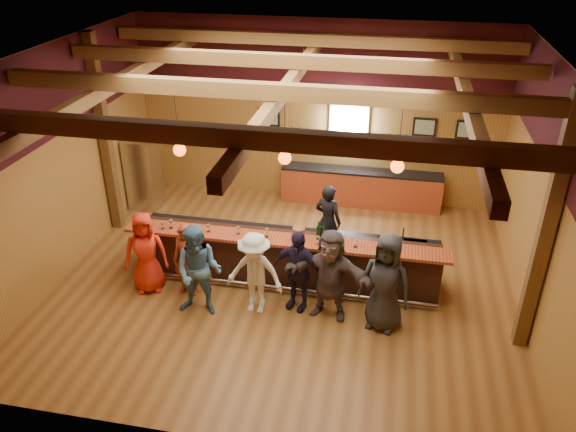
{
  "coord_description": "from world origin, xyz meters",
  "views": [
    {
      "loc": [
        1.86,
        -9.19,
        6.59
      ],
      "look_at": [
        0.0,
        0.3,
        1.35
      ],
      "focal_mm": 35.0,
      "sensor_mm": 36.0,
      "label": 1
    }
  ],
  "objects_px": {
    "bar_counter": "(287,256)",
    "bottle_a": "(322,232)",
    "stainless_fridge": "(144,173)",
    "bartender": "(328,221)",
    "customer_redvest": "(187,260)",
    "ice_bucket": "(299,234)",
    "customer_navy": "(297,270)",
    "customer_white": "(255,274)",
    "back_bar_cabinet": "(361,188)",
    "customer_denim": "(199,271)",
    "customer_dark": "(385,282)",
    "customer_brown": "(330,274)",
    "customer_orange": "(146,252)"
  },
  "relations": [
    {
      "from": "customer_navy",
      "to": "customer_denim",
      "type": "bearing_deg",
      "value": -146.84
    },
    {
      "from": "customer_orange",
      "to": "customer_redvest",
      "type": "xyz_separation_m",
      "value": [
        0.82,
        0.02,
        -0.09
      ]
    },
    {
      "from": "customer_navy",
      "to": "customer_brown",
      "type": "xyz_separation_m",
      "value": [
        0.62,
        -0.12,
        0.07
      ]
    },
    {
      "from": "customer_orange",
      "to": "bar_counter",
      "type": "bearing_deg",
      "value": -0.44
    },
    {
      "from": "customer_redvest",
      "to": "ice_bucket",
      "type": "height_order",
      "value": "customer_redvest"
    },
    {
      "from": "customer_white",
      "to": "bartender",
      "type": "relative_size",
      "value": 0.98
    },
    {
      "from": "stainless_fridge",
      "to": "customer_white",
      "type": "height_order",
      "value": "stainless_fridge"
    },
    {
      "from": "stainless_fridge",
      "to": "bartender",
      "type": "xyz_separation_m",
      "value": [
        4.79,
        -1.42,
        -0.06
      ]
    },
    {
      "from": "bar_counter",
      "to": "stainless_fridge",
      "type": "xyz_separation_m",
      "value": [
        -4.12,
        2.45,
        0.38
      ]
    },
    {
      "from": "customer_redvest",
      "to": "bartender",
      "type": "relative_size",
      "value": 0.9
    },
    {
      "from": "stainless_fridge",
      "to": "ice_bucket",
      "type": "xyz_separation_m",
      "value": [
        4.4,
        -2.75,
        0.34
      ]
    },
    {
      "from": "customer_dark",
      "to": "bartender",
      "type": "distance_m",
      "value": 2.54
    },
    {
      "from": "stainless_fridge",
      "to": "customer_denim",
      "type": "distance_m",
      "value": 4.75
    },
    {
      "from": "stainless_fridge",
      "to": "customer_brown",
      "type": "relative_size",
      "value": 1.01
    },
    {
      "from": "customer_orange",
      "to": "bottle_a",
      "type": "relative_size",
      "value": 4.85
    },
    {
      "from": "customer_white",
      "to": "bottle_a",
      "type": "distance_m",
      "value": 1.53
    },
    {
      "from": "customer_white",
      "to": "bar_counter",
      "type": "bearing_deg",
      "value": 78.45
    },
    {
      "from": "customer_navy",
      "to": "customer_dark",
      "type": "xyz_separation_m",
      "value": [
        1.6,
        -0.25,
        0.12
      ]
    },
    {
      "from": "ice_bucket",
      "to": "customer_orange",
      "type": "bearing_deg",
      "value": -168.24
    },
    {
      "from": "back_bar_cabinet",
      "to": "stainless_fridge",
      "type": "height_order",
      "value": "stainless_fridge"
    },
    {
      "from": "customer_brown",
      "to": "customer_dark",
      "type": "height_order",
      "value": "customer_dark"
    },
    {
      "from": "customer_white",
      "to": "customer_brown",
      "type": "xyz_separation_m",
      "value": [
        1.35,
        0.14,
        0.07
      ]
    },
    {
      "from": "bar_counter",
      "to": "bottle_a",
      "type": "height_order",
      "value": "bottle_a"
    },
    {
      "from": "back_bar_cabinet",
      "to": "customer_white",
      "type": "relative_size",
      "value": 2.43
    },
    {
      "from": "back_bar_cabinet",
      "to": "customer_denim",
      "type": "bearing_deg",
      "value": -116.98
    },
    {
      "from": "customer_navy",
      "to": "bartender",
      "type": "distance_m",
      "value": 1.96
    },
    {
      "from": "bar_counter",
      "to": "customer_brown",
      "type": "distance_m",
      "value": 1.47
    },
    {
      "from": "stainless_fridge",
      "to": "customer_dark",
      "type": "bearing_deg",
      "value": -30.64
    },
    {
      "from": "bartender",
      "to": "ice_bucket",
      "type": "height_order",
      "value": "bartender"
    },
    {
      "from": "customer_white",
      "to": "customer_navy",
      "type": "xyz_separation_m",
      "value": [
        0.74,
        0.26,
        -0.01
      ]
    },
    {
      "from": "customer_orange",
      "to": "customer_denim",
      "type": "xyz_separation_m",
      "value": [
        1.25,
        -0.51,
        0.07
      ]
    },
    {
      "from": "bar_counter",
      "to": "stainless_fridge",
      "type": "relative_size",
      "value": 3.5
    },
    {
      "from": "back_bar_cabinet",
      "to": "bartender",
      "type": "bearing_deg",
      "value": -101.31
    },
    {
      "from": "customer_redvest",
      "to": "ice_bucket",
      "type": "relative_size",
      "value": 5.98
    },
    {
      "from": "bar_counter",
      "to": "customer_redvest",
      "type": "xyz_separation_m",
      "value": [
        -1.78,
        -0.88,
        0.23
      ]
    },
    {
      "from": "stainless_fridge",
      "to": "bartender",
      "type": "relative_size",
      "value": 1.08
    },
    {
      "from": "bar_counter",
      "to": "bottle_a",
      "type": "relative_size",
      "value": 18.22
    },
    {
      "from": "bartender",
      "to": "customer_brown",
      "type": "bearing_deg",
      "value": 119.54
    },
    {
      "from": "stainless_fridge",
      "to": "customer_navy",
      "type": "height_order",
      "value": "stainless_fridge"
    },
    {
      "from": "customer_brown",
      "to": "customer_denim",
      "type": "bearing_deg",
      "value": -161.62
    },
    {
      "from": "customer_white",
      "to": "bottle_a",
      "type": "xyz_separation_m",
      "value": [
        1.08,
        0.99,
        0.42
      ]
    },
    {
      "from": "bar_counter",
      "to": "bartender",
      "type": "relative_size",
      "value": 3.77
    },
    {
      "from": "customer_navy",
      "to": "back_bar_cabinet",
      "type": "bearing_deg",
      "value": 96.4
    },
    {
      "from": "customer_navy",
      "to": "ice_bucket",
      "type": "relative_size",
      "value": 6.48
    },
    {
      "from": "customer_denim",
      "to": "bottle_a",
      "type": "relative_size",
      "value": 5.24
    },
    {
      "from": "stainless_fridge",
      "to": "customer_navy",
      "type": "relative_size",
      "value": 1.1
    },
    {
      "from": "back_bar_cabinet",
      "to": "bartender",
      "type": "xyz_separation_m",
      "value": [
        -0.51,
        -2.54,
        0.36
      ]
    },
    {
      "from": "back_bar_cabinet",
      "to": "ice_bucket",
      "type": "relative_size",
      "value": 15.88
    },
    {
      "from": "customer_denim",
      "to": "ice_bucket",
      "type": "height_order",
      "value": "customer_denim"
    },
    {
      "from": "customer_brown",
      "to": "bartender",
      "type": "xyz_separation_m",
      "value": [
        -0.31,
        2.05,
        -0.05
      ]
    }
  ]
}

